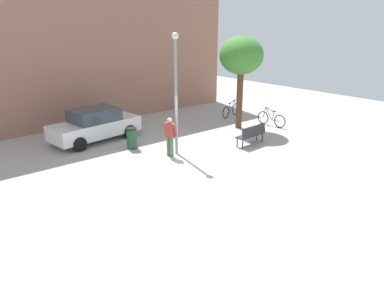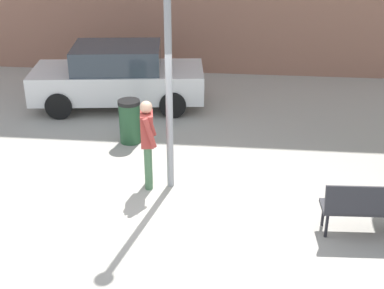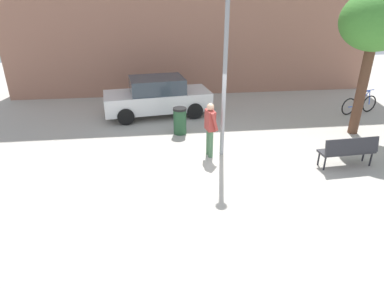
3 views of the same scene
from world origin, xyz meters
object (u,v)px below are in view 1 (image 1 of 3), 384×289
Objects in this scene: park_bench at (252,133)px; parked_car_white at (95,125)px; bicycle_blue at (231,110)px; lamppost at (176,85)px; trash_bin at (132,138)px; bicycle_green at (271,119)px; person_by_lamppost at (170,134)px; plaza_tree at (241,57)px.

park_bench is 0.37× the size of parked_car_white.
parked_car_white is (-8.30, 0.83, 0.39)m from bicycle_blue.
lamppost reaches higher than trash_bin.
trash_bin is at bearing 168.75° from bicycle_green.
bicycle_green is at bearing -85.27° from bicycle_blue.
person_by_lamppost is at bearing -68.53° from trash_bin.
trash_bin reaches higher than park_bench.
park_bench is at bearing -155.47° from bicycle_green.
parked_car_white is 4.61× the size of trash_bin.
lamppost is 7.16m from bicycle_green.
bicycle_blue is (1.43, 1.98, -3.33)m from plaza_tree.
lamppost reaches higher than person_by_lamppost.
lamppost is 3.27m from trash_bin.
person_by_lamppost reaches higher than bicycle_blue.
bicycle_green is 9.30m from parked_car_white.
park_bench is at bearing -125.30° from bicycle_blue.
person_by_lamppost is 1.03× the size of park_bench.
trash_bin is (-6.15, 0.69, -3.23)m from plaza_tree.
park_bench is 7.35m from parked_car_white.
plaza_tree is at bearing 12.35° from person_by_lamppost.
person_by_lamppost is 0.94× the size of bicycle_blue.
lamppost is at bearing -58.09° from trash_bin.
bicycle_green and bicycle_blue have the same top height.
plaza_tree is 7.98m from parked_car_white.
bicycle_green is 1.02× the size of bicycle_blue.
plaza_tree is 4.98× the size of trash_bin.
park_bench is at bearing -124.81° from plaza_tree.
bicycle_blue is at bearing -5.70° from parked_car_white.
lamppost is 4.86m from parked_car_white.
bicycle_green is (3.32, 1.51, -0.16)m from park_bench.
lamppost is 5.25× the size of trash_bin.
person_by_lamppost is (-0.39, -0.06, -1.99)m from lamppost.
lamppost is 4.33m from park_bench.
bicycle_blue reaches higher than trash_bin.
trash_bin is at bearing -170.37° from bicycle_blue.
lamppost reaches higher than bicycle_green.
bicycle_green is at bearing -27.39° from plaza_tree.
plaza_tree is at bearing -125.88° from bicycle_blue.
park_bench is at bearing -44.81° from parked_car_white.
trash_bin is at bearing 173.58° from plaza_tree.
bicycle_blue is (3.08, 4.35, -0.16)m from park_bench.
lamppost is at bearing -177.80° from bicycle_green.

